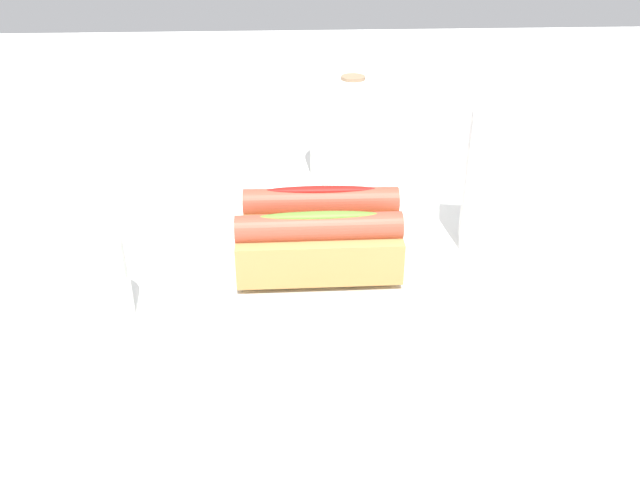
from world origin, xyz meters
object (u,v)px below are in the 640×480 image
at_px(hotdog_back, 321,220).
at_px(water_glass, 91,282).
at_px(hotdog_front, 319,247).
at_px(paper_towel_roll, 352,128).
at_px(serving_bowl, 320,272).
at_px(napkin_box, 518,182).

distance_m(hotdog_back, water_glass, 0.22).
distance_m(hotdog_front, paper_towel_roll, 0.31).
bearing_deg(hotdog_front, paper_towel_roll, 79.22).
bearing_deg(serving_bowl, hotdog_back, 85.05).
height_order(serving_bowl, paper_towel_roll, paper_towel_roll).
relative_size(hotdog_front, water_glass, 1.67).
height_order(hotdog_front, paper_towel_roll, paper_towel_roll).
distance_m(water_glass, paper_towel_roll, 0.42).
bearing_deg(napkin_box, paper_towel_roll, 139.58).
bearing_deg(paper_towel_roll, hotdog_back, -102.02).
xyz_separation_m(serving_bowl, napkin_box, (0.21, 0.08, 0.06)).
distance_m(serving_bowl, paper_towel_roll, 0.29).
bearing_deg(serving_bowl, paper_towel_roll, 78.66).
bearing_deg(hotdog_back, water_glass, -160.93).
height_order(serving_bowl, water_glass, water_glass).
bearing_deg(hotdog_front, water_glass, -175.09).
relative_size(serving_bowl, napkin_box, 1.83).
distance_m(serving_bowl, napkin_box, 0.23).
distance_m(hotdog_front, napkin_box, 0.24).
bearing_deg(napkin_box, serving_bowl, -148.10).
bearing_deg(hotdog_back, napkin_box, 13.34).
bearing_deg(napkin_box, water_glass, -151.82).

